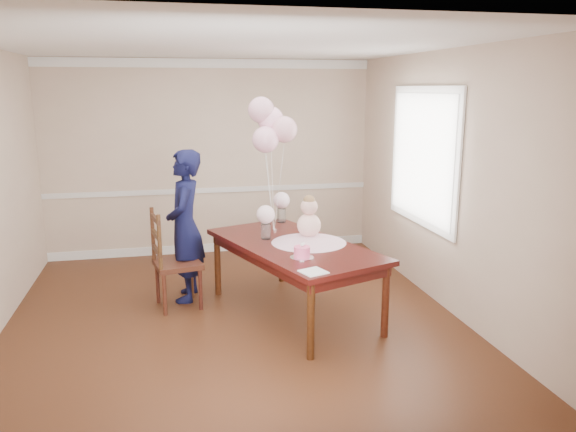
{
  "coord_description": "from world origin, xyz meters",
  "views": [
    {
      "loc": [
        -0.6,
        -5.34,
        2.31
      ],
      "look_at": [
        0.57,
        0.03,
        1.05
      ],
      "focal_mm": 35.0,
      "sensor_mm": 36.0,
      "label": 1
    }
  ],
  "objects_px": {
    "birthday_cake": "(302,252)",
    "dining_chair_seat": "(178,264)",
    "dining_table_top": "(294,246)",
    "woman": "(185,226)"
  },
  "relations": [
    {
      "from": "dining_table_top",
      "to": "birthday_cake",
      "type": "distance_m",
      "value": 0.51
    },
    {
      "from": "birthday_cake",
      "to": "dining_chair_seat",
      "type": "bearing_deg",
      "value": 139.77
    },
    {
      "from": "birthday_cake",
      "to": "dining_chair_seat",
      "type": "relative_size",
      "value": 0.33
    },
    {
      "from": "birthday_cake",
      "to": "woman",
      "type": "bearing_deg",
      "value": 131.22
    },
    {
      "from": "dining_table_top",
      "to": "dining_chair_seat",
      "type": "bearing_deg",
      "value": 138.45
    },
    {
      "from": "birthday_cake",
      "to": "woman",
      "type": "distance_m",
      "value": 1.56
    },
    {
      "from": "dining_table_top",
      "to": "dining_chair_seat",
      "type": "height_order",
      "value": "dining_table_top"
    },
    {
      "from": "dining_chair_seat",
      "to": "woman",
      "type": "height_order",
      "value": "woman"
    },
    {
      "from": "dining_table_top",
      "to": "woman",
      "type": "relative_size",
      "value": 1.21
    },
    {
      "from": "birthday_cake",
      "to": "dining_chair_seat",
      "type": "xyz_separation_m",
      "value": [
        -1.13,
        0.96,
        -0.34
      ]
    }
  ]
}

